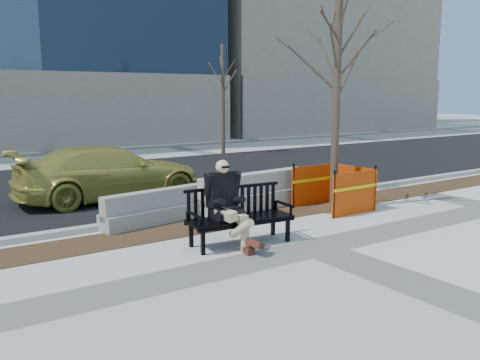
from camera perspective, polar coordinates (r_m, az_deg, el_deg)
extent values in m
plane|color=beige|center=(9.87, 8.29, -7.46)|extent=(120.00, 120.00, 0.00)
cube|color=#47301C|center=(11.84, -0.24, -4.45)|extent=(40.00, 1.20, 0.02)
cube|color=black|center=(17.23, -11.83, -0.21)|extent=(60.00, 10.40, 0.01)
cube|color=#9E9B93|center=(12.60, -2.66, -3.33)|extent=(60.00, 0.25, 0.12)
imported|color=#A29C3C|center=(14.56, -14.11, -2.10)|extent=(5.14, 2.14, 1.48)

